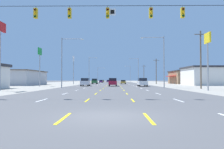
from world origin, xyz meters
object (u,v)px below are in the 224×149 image
at_px(pole_sign_left_row_0, 0,37).
at_px(pole_sign_left_row_2, 74,63).
at_px(pole_sign_left_row_1, 40,57).
at_px(streetlight_left_row_0, 64,59).
at_px(sedan_far_left_farther, 101,81).
at_px(sedan_far_left_farthest, 102,81).
at_px(streetlight_right_row_2, 130,73).
at_px(suv_far_right_nearest, 142,82).
at_px(sedan_inner_right_midfar, 123,82).
at_px(pole_sign_right_row_0, 208,48).
at_px(suv_far_left_mid, 85,82).
at_px(streetlight_left_row_2, 98,74).
at_px(streetlight_right_row_0, 161,58).
at_px(suv_far_left_far, 95,81).
at_px(sedan_inner_left_distant_a, 108,81).
at_px(suv_center_turn_near, 113,82).
at_px(streetlight_right_row_1, 137,69).
at_px(streetlight_left_row_1, 90,69).

distance_m(pole_sign_left_row_0, pole_sign_left_row_2, 42.47).
height_order(pole_sign_left_row_1, streetlight_left_row_0, streetlight_left_row_0).
height_order(sedan_far_left_farther, sedan_far_left_farthest, same).
height_order(sedan_far_left_farther, streetlight_right_row_2, streetlight_right_row_2).
distance_m(suv_far_right_nearest, sedan_inner_right_midfar, 27.37).
height_order(sedan_far_left_farther, pole_sign_right_row_0, pole_sign_right_row_0).
height_order(suv_far_left_mid, pole_sign_left_row_1, pole_sign_left_row_1).
bearing_deg(sedan_far_left_farther, suv_far_right_nearest, -77.34).
bearing_deg(suv_far_left_mid, pole_sign_left_row_0, -112.04).
relative_size(sedan_far_left_farthest, streetlight_left_row_2, 0.48).
bearing_deg(sedan_far_left_farthest, suv_far_left_mid, -90.06).
height_order(pole_sign_left_row_2, streetlight_right_row_0, streetlight_right_row_0).
relative_size(pole_sign_left_row_2, streetlight_right_row_2, 0.95).
relative_size(suv_far_left_mid, suv_far_left_far, 1.00).
distance_m(suv_far_right_nearest, sedan_inner_left_distant_a, 82.38).
bearing_deg(streetlight_right_row_2, streetlight_right_row_0, -90.11).
bearing_deg(sedan_far_left_farthest, pole_sign_left_row_1, -97.91).
xyz_separation_m(sedan_far_left_farther, streetlight_left_row_0, (-2.87, -69.66, 5.05)).
relative_size(suv_center_turn_near, streetlight_right_row_1, 0.47).
height_order(sedan_inner_left_distant_a, streetlight_right_row_2, streetlight_right_row_2).
distance_m(suv_far_left_mid, streetlight_right_row_1, 37.99).
bearing_deg(streetlight_left_row_0, streetlight_right_row_1, 66.41).
xyz_separation_m(sedan_inner_right_midfar, pole_sign_left_row_2, (-17.37, -4.78, 6.62)).
height_order(suv_far_right_nearest, sedan_far_left_farthest, suv_far_right_nearest).
bearing_deg(sedan_far_left_farther, streetlight_right_row_0, -76.68).
distance_m(pole_sign_left_row_1, streetlight_right_row_1, 45.66).
bearing_deg(sedan_inner_right_midfar, streetlight_right_row_1, 55.68).
relative_size(sedan_far_left_farther, streetlight_left_row_0, 0.45).
bearing_deg(suv_far_left_far, streetlight_left_row_0, -94.11).
bearing_deg(suv_far_left_far, suv_far_right_nearest, -63.85).
distance_m(streetlight_right_row_0, streetlight_left_row_1, 48.71).
height_order(suv_center_turn_near, streetlight_right_row_0, streetlight_right_row_0).
bearing_deg(sedan_far_left_farthest, sedan_far_left_farther, -89.89).
bearing_deg(pole_sign_right_row_0, suv_far_left_mid, 134.55).
height_order(sedan_inner_left_distant_a, pole_sign_left_row_1, pole_sign_left_row_1).
relative_size(suv_center_turn_near, sedan_inner_left_distant_a, 1.09).
bearing_deg(streetlight_right_row_0, sedan_inner_right_midfar, 99.81).
relative_size(sedan_far_left_farthest, pole_sign_left_row_0, 0.45).
height_order(suv_far_right_nearest, suv_far_left_mid, same).
bearing_deg(streetlight_left_row_2, pole_sign_right_row_0, -76.59).
xyz_separation_m(sedan_far_left_farther, streetlight_right_row_1, (16.61, -25.03, 5.27)).
bearing_deg(streetlight_left_row_1, sedan_far_left_farthest, 85.62).
bearing_deg(streetlight_left_row_0, streetlight_right_row_0, 0.00).
bearing_deg(pole_sign_left_row_0, sedan_far_left_farther, 83.52).
bearing_deg(pole_sign_left_row_0, streetlight_right_row_0, 24.47).
distance_m(streetlight_left_row_0, streetlight_right_row_2, 91.36).
bearing_deg(pole_sign_left_row_1, suv_far_right_nearest, 0.84).
bearing_deg(streetlight_left_row_0, sedan_inner_right_midfar, 69.54).
height_order(pole_sign_right_row_0, streetlight_left_row_2, streetlight_left_row_2).
height_order(pole_sign_left_row_0, streetlight_right_row_0, streetlight_right_row_0).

